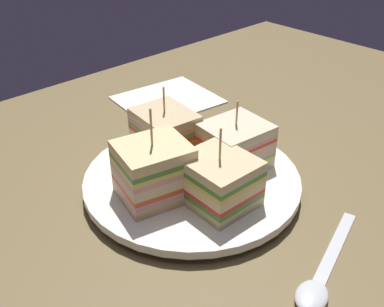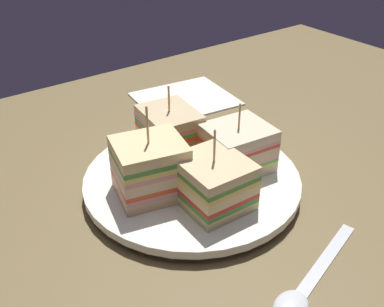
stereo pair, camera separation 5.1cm
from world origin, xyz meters
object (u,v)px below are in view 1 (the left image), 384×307
object	(u,v)px
sandwich_wedge_1	(235,145)
sandwich_wedge_3	(152,170)
spoon	(318,283)
plate	(192,180)
chip_pile	(199,177)
sandwich_wedge_2	(165,134)
napkin	(168,99)
sandwich_wedge_0	(218,181)

from	to	relation	value
sandwich_wedge_1	sandwich_wedge_3	distance (cm)	10.98
spoon	plate	bearing A→B (deg)	-112.11
sandwich_wedge_1	chip_pile	bearing A→B (deg)	6.26
plate	spoon	xyz separation A→B (cm)	(-2.02, -18.72, -0.64)
sandwich_wedge_2	napkin	distance (cm)	20.09
chip_pile	napkin	bearing A→B (deg)	57.37
sandwich_wedge_1	sandwich_wedge_0	bearing A→B (deg)	35.26
sandwich_wedge_1	sandwich_wedge_3	xyz separation A→B (cm)	(-10.78, 2.03, 0.48)
sandwich_wedge_0	sandwich_wedge_2	bearing A→B (deg)	-8.05
sandwich_wedge_2	spoon	world-z (taller)	sandwich_wedge_2
chip_pile	napkin	world-z (taller)	chip_pile
chip_pile	sandwich_wedge_0	bearing A→B (deg)	-101.16
plate	chip_pile	xyz separation A→B (cm)	(-0.55, -1.78, 1.62)
plate	sandwich_wedge_0	distance (cm)	6.46
sandwich_wedge_3	spoon	bearing A→B (deg)	-65.95
sandwich_wedge_0	sandwich_wedge_1	size ratio (longest dim) A/B	1.06
sandwich_wedge_0	chip_pile	xyz separation A→B (cm)	(0.71, 3.61, -1.71)
sandwich_wedge_3	chip_pile	distance (cm)	5.83
sandwich_wedge_2	chip_pile	distance (cm)	7.65
plate	sandwich_wedge_3	world-z (taller)	sandwich_wedge_3
plate	spoon	bearing A→B (deg)	-96.16
sandwich_wedge_0	napkin	bearing A→B (deg)	-27.76
spoon	napkin	bearing A→B (deg)	-127.75
sandwich_wedge_3	napkin	xyz separation A→B (cm)	(19.11, 20.02, -4.66)
sandwich_wedge_3	chip_pile	size ratio (longest dim) A/B	1.51
sandwich_wedge_3	napkin	bearing A→B (deg)	59.91
plate	chip_pile	size ratio (longest dim) A/B	3.60
sandwich_wedge_0	sandwich_wedge_2	distance (cm)	11.06
plate	sandwich_wedge_0	bearing A→B (deg)	-103.18
sandwich_wedge_1	chip_pile	world-z (taller)	sandwich_wedge_1
sandwich_wedge_1	napkin	size ratio (longest dim) A/B	0.56
chip_pile	spoon	distance (cm)	17.15
sandwich_wedge_1	chip_pile	size ratio (longest dim) A/B	1.21
sandwich_wedge_3	napkin	world-z (taller)	sandwich_wedge_3
plate	sandwich_wedge_1	size ratio (longest dim) A/B	2.99
plate	sandwich_wedge_2	bearing A→B (deg)	82.54
chip_pile	spoon	size ratio (longest dim) A/B	0.46
sandwich_wedge_3	sandwich_wedge_1	bearing A→B (deg)	2.91
sandwich_wedge_3	chip_pile	xyz separation A→B (cm)	(4.98, -2.04, -2.24)
plate	sandwich_wedge_2	xyz separation A→B (cm)	(0.72, 5.49, 3.63)
sandwich_wedge_3	sandwich_wedge_2	bearing A→B (deg)	53.48
sandwich_wedge_2	chip_pile	xyz separation A→B (cm)	(-1.27, -7.27, -2.01)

